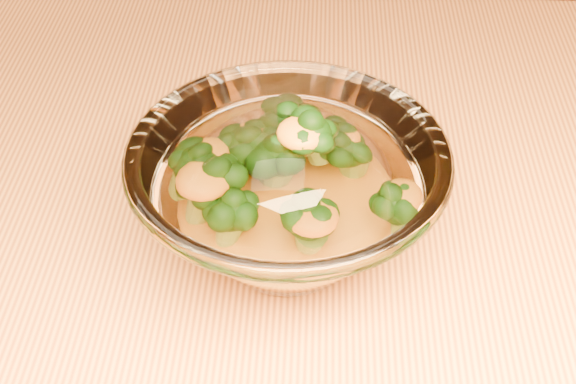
{
  "coord_description": "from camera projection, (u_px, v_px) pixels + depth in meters",
  "views": [
    {
      "loc": [
        0.02,
        -0.42,
        1.2
      ],
      "look_at": [
        0.0,
        0.01,
        0.81
      ],
      "focal_mm": 50.0,
      "sensor_mm": 36.0,
      "label": 1
    }
  ],
  "objects": [
    {
      "name": "cheese_sauce",
      "position": [
        288.0,
        218.0,
        0.59
      ],
      "size": [
        0.11,
        0.11,
        0.03
      ],
      "primitive_type": "ellipsoid",
      "color": "orange",
      "rests_on": "glass_bowl"
    },
    {
      "name": "glass_bowl",
      "position": [
        288.0,
        197.0,
        0.58
      ],
      "size": [
        0.23,
        0.23,
        0.1
      ],
      "color": "white",
      "rests_on": "table"
    },
    {
      "name": "broccoli_heap",
      "position": [
        282.0,
        171.0,
        0.58
      ],
      "size": [
        0.16,
        0.14,
        0.08
      ],
      "color": "black",
      "rests_on": "cheese_sauce"
    },
    {
      "name": "table",
      "position": [
        282.0,
        334.0,
        0.68
      ],
      "size": [
        1.2,
        0.8,
        0.75
      ],
      "color": "#DC9042",
      "rests_on": "ground"
    }
  ]
}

